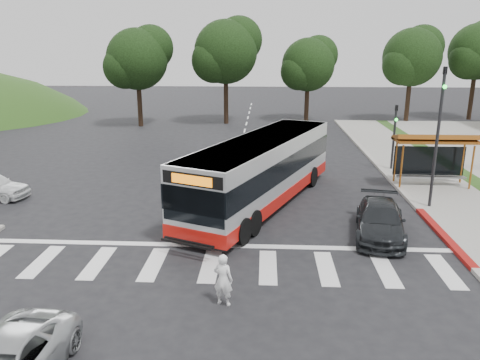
{
  "coord_description": "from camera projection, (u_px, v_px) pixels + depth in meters",
  "views": [
    {
      "loc": [
        1.82,
        -19.73,
        7.35
      ],
      "look_at": [
        0.75,
        0.27,
        1.6
      ],
      "focal_mm": 35.0,
      "sensor_mm": 36.0,
      "label": 1
    }
  ],
  "objects": [
    {
      "name": "tree_ne_a",
      "position": [
        413.0,
        56.0,
        45.4
      ],
      "size": [
        6.16,
        5.74,
        9.3
      ],
      "color": "black",
      "rests_on": "parking_lot"
    },
    {
      "name": "pedestrian",
      "position": [
        223.0,
        280.0,
        13.6
      ],
      "size": [
        0.67,
        0.54,
        1.61
      ],
      "primitive_type": "imported",
      "rotation": [
        0.0,
        0.0,
        2.85
      ],
      "color": "white",
      "rests_on": "ground"
    },
    {
      "name": "tree_ne_b",
      "position": [
        478.0,
        51.0,
        46.81
      ],
      "size": [
        6.16,
        5.74,
        10.02
      ],
      "color": "black",
      "rests_on": "ground"
    },
    {
      "name": "traffic_signal_ne_short",
      "position": [
        395.0,
        130.0,
        28.03
      ],
      "size": [
        0.18,
        0.37,
        4.0
      ],
      "color": "black",
      "rests_on": "ground"
    },
    {
      "name": "transit_bus",
      "position": [
        262.0,
        172.0,
        22.15
      ],
      "size": [
        7.31,
        12.44,
        3.2
      ],
      "primitive_type": null,
      "rotation": [
        0.0,
        0.0,
        -0.4
      ],
      "color": "#B6B9BB",
      "rests_on": "ground"
    },
    {
      "name": "tree_north_a",
      "position": [
        227.0,
        51.0,
        44.27
      ],
      "size": [
        6.6,
        6.15,
        10.17
      ],
      "color": "black",
      "rests_on": "ground"
    },
    {
      "name": "bus_shelter",
      "position": [
        434.0,
        144.0,
        24.75
      ],
      "size": [
        4.2,
        1.6,
        2.86
      ],
      "color": "#945018",
      "rests_on": "sidewalk_east"
    },
    {
      "name": "crosswalk_ladder",
      "position": [
        210.0,
        265.0,
        16.25
      ],
      "size": [
        18.0,
        2.6,
        0.01
      ],
      "primitive_type": "cube",
      "color": "silver",
      "rests_on": "ground"
    },
    {
      "name": "curb_east",
      "position": [
        383.0,
        171.0,
        28.25
      ],
      "size": [
        0.3,
        40.0,
        0.15
      ],
      "primitive_type": "cube",
      "color": "#9E9991",
      "rests_on": "ground"
    },
    {
      "name": "sidewalk_east",
      "position": [
        417.0,
        172.0,
        28.15
      ],
      "size": [
        4.0,
        40.0,
        0.12
      ],
      "primitive_type": "cube",
      "color": "gray",
      "rests_on": "ground"
    },
    {
      "name": "ground",
      "position": [
        223.0,
        216.0,
        21.05
      ],
      "size": [
        140.0,
        140.0,
        0.0
      ],
      "primitive_type": "plane",
      "color": "black",
      "rests_on": "ground"
    },
    {
      "name": "tree_north_c",
      "position": [
        138.0,
        58.0,
        42.93
      ],
      "size": [
        6.16,
        5.74,
        9.3
      ],
      "color": "black",
      "rests_on": "ground"
    },
    {
      "name": "tree_north_b",
      "position": [
        309.0,
        64.0,
        46.11
      ],
      "size": [
        5.72,
        5.33,
        8.43
      ],
      "color": "black",
      "rests_on": "ground"
    },
    {
      "name": "curb_east_red",
      "position": [
        443.0,
        235.0,
        18.65
      ],
      "size": [
        0.32,
        6.0,
        0.15
      ],
      "primitive_type": "cube",
      "color": "maroon",
      "rests_on": "ground"
    },
    {
      "name": "traffic_signal_ne_tall",
      "position": [
        439.0,
        127.0,
        20.92
      ],
      "size": [
        0.18,
        0.37,
        6.5
      ],
      "color": "black",
      "rests_on": "ground"
    },
    {
      "name": "dark_sedan",
      "position": [
        380.0,
        220.0,
        18.64
      ],
      "size": [
        2.67,
        4.8,
        1.32
      ],
      "primitive_type": "imported",
      "rotation": [
        0.0,
        0.0,
        -0.19
      ],
      "color": "black",
      "rests_on": "ground"
    }
  ]
}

